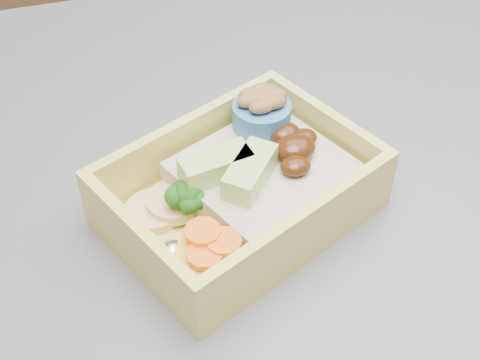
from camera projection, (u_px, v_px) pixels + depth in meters
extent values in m
cube|color=#343438|center=(471.00, 272.00, 0.47)|extent=(1.24, 0.84, 0.04)
cube|color=#E0D15C|center=(240.00, 210.00, 0.48)|extent=(0.21, 0.19, 0.01)
cube|color=#E0D15C|center=(187.00, 142.00, 0.49)|extent=(0.16, 0.08, 0.04)
cube|color=#E0D15C|center=(301.00, 235.00, 0.43)|extent=(0.16, 0.08, 0.04)
cube|color=#E0D15C|center=(325.00, 133.00, 0.50)|extent=(0.05, 0.10, 0.04)
cube|color=#E0D15C|center=(139.00, 247.00, 0.42)|extent=(0.05, 0.10, 0.04)
cube|color=tan|center=(263.00, 179.00, 0.47)|extent=(0.14, 0.13, 0.03)
ellipsoid|color=#381908|center=(295.00, 148.00, 0.46)|extent=(0.04, 0.03, 0.02)
ellipsoid|color=#381908|center=(285.00, 133.00, 0.48)|extent=(0.03, 0.03, 0.01)
ellipsoid|color=#381908|center=(296.00, 166.00, 0.45)|extent=(0.03, 0.03, 0.01)
ellipsoid|color=#381908|center=(304.00, 138.00, 0.48)|extent=(0.02, 0.02, 0.01)
cube|color=#A5D871|center=(250.00, 172.00, 0.45)|extent=(0.05, 0.05, 0.02)
cube|color=#A5D871|center=(216.00, 166.00, 0.45)|extent=(0.05, 0.03, 0.02)
cylinder|color=#619952|center=(189.00, 212.00, 0.46)|extent=(0.01, 0.01, 0.02)
sphere|color=#1D5B14|center=(188.00, 194.00, 0.45)|extent=(0.02, 0.02, 0.02)
sphere|color=#1D5B14|center=(194.00, 187.00, 0.45)|extent=(0.02, 0.02, 0.02)
sphere|color=#1D5B14|center=(176.00, 197.00, 0.45)|extent=(0.02, 0.02, 0.02)
sphere|color=#1D5B14|center=(198.00, 200.00, 0.45)|extent=(0.01, 0.01, 0.01)
sphere|color=#1D5B14|center=(189.00, 204.00, 0.44)|extent=(0.01, 0.01, 0.01)
sphere|color=#1D5B14|center=(180.00, 190.00, 0.45)|extent=(0.01, 0.01, 0.01)
cylinder|color=gold|center=(210.00, 259.00, 0.43)|extent=(0.04, 0.04, 0.02)
cylinder|color=orange|center=(206.00, 245.00, 0.42)|extent=(0.02, 0.02, 0.00)
cylinder|color=orange|center=(205.00, 255.00, 0.41)|extent=(0.02, 0.02, 0.00)
cylinder|color=orange|center=(224.00, 242.00, 0.42)|extent=(0.02, 0.02, 0.00)
cylinder|color=orange|center=(203.00, 232.00, 0.42)|extent=(0.02, 0.02, 0.00)
cylinder|color=#DCBA7F|center=(154.00, 211.00, 0.46)|extent=(0.04, 0.04, 0.01)
cylinder|color=#DCBA7F|center=(174.00, 202.00, 0.46)|extent=(0.04, 0.04, 0.01)
ellipsoid|color=silver|center=(182.00, 179.00, 0.48)|extent=(0.02, 0.02, 0.02)
ellipsoid|color=silver|center=(172.00, 254.00, 0.43)|extent=(0.02, 0.02, 0.02)
cylinder|color=#3570B4|center=(262.00, 116.00, 0.49)|extent=(0.04, 0.04, 0.02)
ellipsoid|color=brown|center=(262.00, 99.00, 0.48)|extent=(0.02, 0.02, 0.01)
ellipsoid|color=brown|center=(267.00, 92.00, 0.48)|extent=(0.02, 0.02, 0.01)
ellipsoid|color=brown|center=(249.00, 101.00, 0.48)|extent=(0.02, 0.02, 0.01)
ellipsoid|color=brown|center=(274.00, 102.00, 0.47)|extent=(0.02, 0.02, 0.01)
ellipsoid|color=brown|center=(262.00, 107.00, 0.47)|extent=(0.02, 0.02, 0.01)
ellipsoid|color=brown|center=(275.00, 96.00, 0.48)|extent=(0.02, 0.02, 0.01)
ellipsoid|color=brown|center=(251.00, 94.00, 0.48)|extent=(0.02, 0.02, 0.01)
ellipsoid|color=brown|center=(261.00, 90.00, 0.48)|extent=(0.02, 0.02, 0.01)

